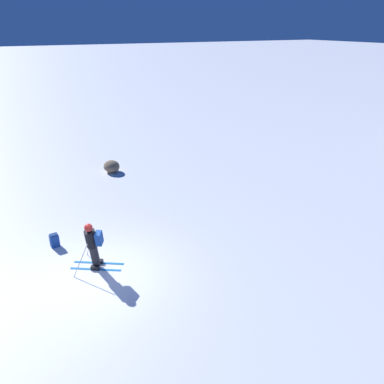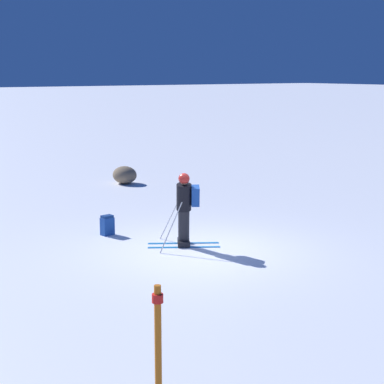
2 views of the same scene
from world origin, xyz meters
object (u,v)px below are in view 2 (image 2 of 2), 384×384
at_px(spare_backpack, 107,225).
at_px(trail_marker, 158,349).
at_px(skier, 185,206).
at_px(exposed_boulder_1, 125,175).

bearing_deg(spare_backpack, trail_marker, -119.83).
relative_size(skier, spare_backpack, 3.59).
height_order(exposed_boulder_1, trail_marker, trail_marker).
bearing_deg(trail_marker, spare_backpack, 156.73).
bearing_deg(exposed_boulder_1, trail_marker, -27.18).
xyz_separation_m(spare_backpack, exposed_boulder_1, (-6.30, 3.91, 0.07)).
height_order(skier, spare_backpack, skier).
xyz_separation_m(spare_backpack, trail_marker, (8.19, -3.52, 0.69)).
bearing_deg(exposed_boulder_1, skier, -19.55).
xyz_separation_m(skier, spare_backpack, (-2.07, -0.94, -0.74)).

